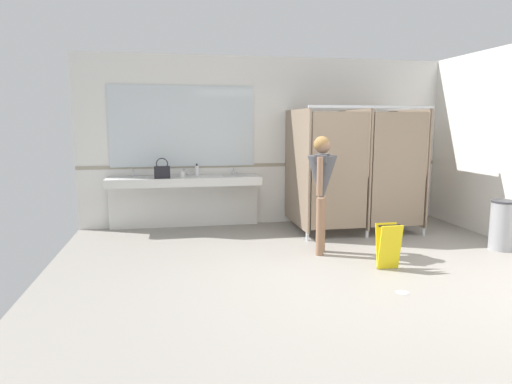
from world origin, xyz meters
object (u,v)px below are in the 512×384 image
at_px(wet_floor_sign, 388,246).
at_px(trash_bin, 502,225).
at_px(soap_dispenser, 197,170).
at_px(paper_cup, 182,175).
at_px(handbag, 162,172).
at_px(person_standing, 322,181).

bearing_deg(wet_floor_sign, trash_bin, 14.24).
height_order(trash_bin, soap_dispenser, soap_dispenser).
bearing_deg(paper_cup, soap_dispenser, 40.27).
distance_m(trash_bin, handbag, 5.17).
bearing_deg(person_standing, soap_dispenser, 128.99).
distance_m(paper_cup, wet_floor_sign, 3.57).
xyz_separation_m(person_standing, wet_floor_sign, (0.61, -0.80, -0.73)).
relative_size(trash_bin, soap_dispenser, 3.49).
distance_m(trash_bin, soap_dispenser, 4.78).
bearing_deg(wet_floor_sign, soap_dispenser, 128.48).
bearing_deg(trash_bin, handbag, 157.69).
distance_m(person_standing, handbag, 2.72).
distance_m(handbag, wet_floor_sign, 3.76).
bearing_deg(person_standing, paper_cup, 136.51).
height_order(trash_bin, person_standing, person_standing).
height_order(person_standing, paper_cup, person_standing).
bearing_deg(trash_bin, wet_floor_sign, -165.76).
relative_size(person_standing, handbag, 4.87).
height_order(handbag, soap_dispenser, handbag).
xyz_separation_m(trash_bin, wet_floor_sign, (-1.99, -0.50, -0.06)).
distance_m(person_standing, soap_dispenser, 2.51).
xyz_separation_m(person_standing, soap_dispenser, (-1.58, 1.95, -0.03)).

